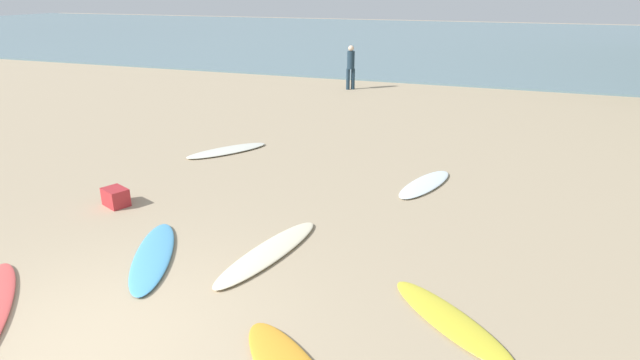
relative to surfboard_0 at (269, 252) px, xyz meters
name	(u,v)px	position (x,y,z in m)	size (l,w,h in m)	color
ground_plane	(81,351)	(-0.98, -2.67, -0.04)	(120.00, 120.00, 0.00)	tan
ocean_water	(458,39)	(-0.98, 35.01, 0.00)	(120.00, 40.00, 0.08)	slate
surfboard_0	(269,252)	(0.00, 0.00, 0.00)	(0.51, 2.38, 0.08)	#F2E5C1
surfboard_2	(227,150)	(-3.11, 4.27, 0.00)	(0.58, 2.05, 0.07)	silver
surfboard_3	(425,184)	(1.70, 3.62, 0.00)	(0.53, 1.91, 0.07)	white
surfboard_4	(153,256)	(-1.53, -0.67, 0.00)	(0.53, 2.19, 0.07)	#4EA1D8
surfboard_5	(450,320)	(2.71, -0.78, -0.01)	(0.49, 1.95, 0.06)	yellow
beachgoer_near	(351,65)	(-2.69, 13.01, 0.87)	(0.39, 0.39, 1.64)	#1E3342
beach_cooler	(116,197)	(-3.36, 0.74, 0.12)	(0.46, 0.33, 0.32)	#B2282D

